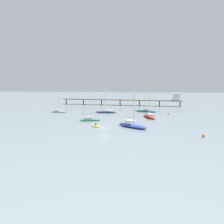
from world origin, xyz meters
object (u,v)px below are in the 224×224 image
at_px(mooring_buoy_near, 204,136).
at_px(mooring_buoy_inner, 168,114).
at_px(sailboat_blue, 132,125).
at_px(sailboat_teal, 146,110).
at_px(sailboat_green, 90,119).
at_px(pier, 137,99).
at_px(sailboat_gray, 59,111).
at_px(sailboat_red, 149,115).
at_px(dinghy_yellow, 96,126).
at_px(sailboat_navy, 106,111).

distance_m(mooring_buoy_near, mooring_buoy_inner, 34.14).
distance_m(sailboat_blue, sailboat_teal, 31.02).
bearing_deg(mooring_buoy_inner, sailboat_teal, 146.77).
relative_size(sailboat_green, sailboat_teal, 0.80).
distance_m(pier, sailboat_gray, 42.57).
relative_size(sailboat_red, sailboat_teal, 1.22).
height_order(sailboat_gray, sailboat_green, sailboat_gray).
distance_m(sailboat_gray, sailboat_green, 24.16).
bearing_deg(sailboat_blue, sailboat_teal, 80.97).
relative_size(sailboat_red, mooring_buoy_near, 20.02).
relative_size(dinghy_yellow, mooring_buoy_inner, 4.93).
height_order(sailboat_teal, mooring_buoy_inner, sailboat_teal).
distance_m(sailboat_green, dinghy_yellow, 9.42).
relative_size(sailboat_teal, mooring_buoy_near, 16.43).
distance_m(dinghy_yellow, mooring_buoy_near, 27.25).
bearing_deg(sailboat_gray, sailboat_blue, -40.33).
bearing_deg(sailboat_blue, pier, 88.79).
relative_size(pier, sailboat_red, 4.45).
distance_m(sailboat_green, mooring_buoy_inner, 31.61).
height_order(sailboat_navy, sailboat_gray, sailboat_navy).
xyz_separation_m(sailboat_red, mooring_buoy_inner, (7.64, 8.57, -0.44)).
bearing_deg(sailboat_green, sailboat_blue, -31.22).
distance_m(sailboat_gray, dinghy_yellow, 33.10).
bearing_deg(mooring_buoy_near, mooring_buoy_inner, 94.90).
height_order(pier, sailboat_teal, sailboat_teal).
bearing_deg(pier, sailboat_green, -107.58).
bearing_deg(sailboat_navy, sailboat_gray, -177.56).
bearing_deg(sailboat_green, sailboat_navy, 82.13).
bearing_deg(sailboat_blue, sailboat_navy, 112.50).
relative_size(sailboat_navy, mooring_buoy_near, 15.04).
xyz_separation_m(pier, sailboat_teal, (3.72, -23.69, -2.64)).
xyz_separation_m(sailboat_teal, mooring_buoy_near, (11.19, -39.44, -0.38)).
height_order(sailboat_blue, mooring_buoy_near, sailboat_blue).
relative_size(sailboat_teal, mooring_buoy_inner, 18.82).
bearing_deg(dinghy_yellow, sailboat_teal, 64.65).
height_order(sailboat_green, mooring_buoy_inner, sailboat_green).
xyz_separation_m(sailboat_navy, dinghy_yellow, (1.05, -26.98, -0.38)).
bearing_deg(mooring_buoy_near, sailboat_red, 112.53).
relative_size(pier, sailboat_teal, 5.42).
relative_size(pier, sailboat_green, 6.78).
bearing_deg(sailboat_red, sailboat_gray, 165.87).
bearing_deg(sailboat_gray, mooring_buoy_inner, -0.55).
bearing_deg(pier, sailboat_gray, -137.51).
relative_size(pier, sailboat_navy, 5.93).
xyz_separation_m(sailboat_green, dinghy_yellow, (3.58, -8.71, -0.43)).
bearing_deg(sailboat_green, mooring_buoy_near, -29.89).
relative_size(pier, mooring_buoy_inner, 102.06).
distance_m(sailboat_navy, mooring_buoy_near, 44.42).
height_order(sailboat_blue, sailboat_navy, sailboat_blue).
height_order(sailboat_teal, dinghy_yellow, sailboat_teal).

